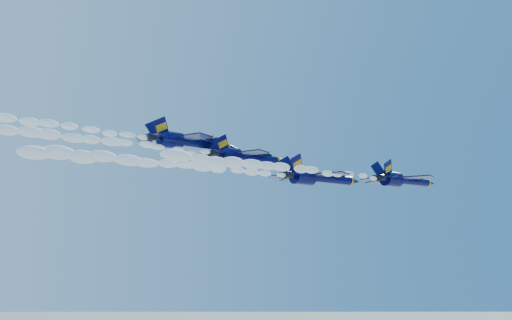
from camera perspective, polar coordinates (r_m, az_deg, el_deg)
jet_lead at (r=96.52m, az=16.49°, el=-2.19°), size 17.54×14.39×6.52m
smoke_trail_jet_lead at (r=75.74m, az=3.70°, el=-0.98°), size 41.48×1.81×1.63m
jet_second at (r=88.18m, az=7.17°, el=-1.97°), size 18.84×15.45×7.00m
smoke_trail_jet_second at (r=71.20m, az=-9.64°, el=-0.48°), size 41.48×1.95×1.75m
jet_third at (r=94.10m, az=-1.23°, el=0.43°), size 18.09×14.84×6.72m
smoke_trail_jet_third at (r=80.94m, az=-17.77°, el=2.20°), size 41.48×1.87×1.68m
jet_fourth at (r=90.22m, az=-7.62°, el=2.09°), size 19.10×15.67×7.10m
smoke_trail_jet_fourth at (r=80.29m, az=-25.89°, el=4.09°), size 41.48×1.98×1.78m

